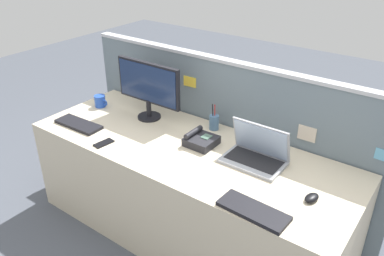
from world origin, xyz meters
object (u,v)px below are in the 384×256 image
object	(u,v)px
desk_phone	(201,140)
laptop	(256,152)
computer_mouse_right_hand	(312,198)
cell_phone_black_slab	(104,143)
desktop_monitor	(148,86)
keyboard_spare	(253,211)
keyboard_main	(79,124)
pen_cup	(214,122)
coffee_mug	(100,101)

from	to	relation	value
desk_phone	laptop	bearing A→B (deg)	5.14
desk_phone	computer_mouse_right_hand	xyz separation A→B (m)	(0.81, -0.14, -0.02)
desk_phone	computer_mouse_right_hand	distance (m)	0.83
laptop	cell_phone_black_slab	bearing A→B (deg)	-155.84
desktop_monitor	keyboard_spare	size ratio (longest dim) A/B	1.51
keyboard_main	pen_cup	bearing A→B (deg)	31.60
laptop	coffee_mug	size ratio (longest dim) A/B	3.01
laptop	pen_cup	xyz separation A→B (m)	(-0.44, 0.20, -0.01)
desktop_monitor	computer_mouse_right_hand	size ratio (longest dim) A/B	5.57
keyboard_spare	cell_phone_black_slab	xyz separation A→B (m)	(-1.14, 0.03, -0.01)
keyboard_main	cell_phone_black_slab	bearing A→B (deg)	-13.65
laptop	pen_cup	size ratio (longest dim) A/B	1.99
computer_mouse_right_hand	keyboard_main	bearing A→B (deg)	-163.40
laptop	keyboard_spare	distance (m)	0.50
desktop_monitor	computer_mouse_right_hand	distance (m)	1.40
desk_phone	keyboard_spare	size ratio (longest dim) A/B	0.51
desktop_monitor	desk_phone	world-z (taller)	desktop_monitor
desktop_monitor	keyboard_main	xyz separation A→B (m)	(-0.33, -0.41, -0.24)
desktop_monitor	keyboard_spare	distance (m)	1.29
desktop_monitor	computer_mouse_right_hand	world-z (taller)	desktop_monitor
keyboard_main	computer_mouse_right_hand	world-z (taller)	computer_mouse_right_hand
desktop_monitor	keyboard_main	world-z (taller)	desktop_monitor
desk_phone	computer_mouse_right_hand	size ratio (longest dim) A/B	1.87
pen_cup	coffee_mug	distance (m)	0.96
desktop_monitor	keyboard_main	bearing A→B (deg)	-128.52
computer_mouse_right_hand	coffee_mug	size ratio (longest dim) A/B	0.81
cell_phone_black_slab	pen_cup	bearing A→B (deg)	59.60
keyboard_spare	keyboard_main	bearing A→B (deg)	178.70
keyboard_main	cell_phone_black_slab	size ratio (longest dim) A/B	2.78
desktop_monitor	cell_phone_black_slab	xyz separation A→B (m)	(0.02, -0.48, -0.25)
desk_phone	cell_phone_black_slab	world-z (taller)	desk_phone
desktop_monitor	pen_cup	size ratio (longest dim) A/B	2.96
desktop_monitor	laptop	world-z (taller)	desktop_monitor
laptop	computer_mouse_right_hand	size ratio (longest dim) A/B	3.73
desktop_monitor	desk_phone	xyz separation A→B (m)	(0.54, -0.11, -0.22)
coffee_mug	desktop_monitor	bearing A→B (deg)	10.79
keyboard_main	coffee_mug	bearing A→B (deg)	109.09
desktop_monitor	coffee_mug	bearing A→B (deg)	-169.21
keyboard_main	computer_mouse_right_hand	xyz separation A→B (m)	(1.68, 0.17, 0.01)
laptop	coffee_mug	world-z (taller)	laptop
desktop_monitor	keyboard_main	size ratio (longest dim) A/B	1.51
keyboard_spare	pen_cup	xyz separation A→B (m)	(-0.66, 0.64, 0.04)
desk_phone	keyboard_main	size ratio (longest dim) A/B	0.51
keyboard_main	keyboard_spare	xyz separation A→B (m)	(1.48, -0.10, 0.00)
desktop_monitor	keyboard_spare	xyz separation A→B (m)	(1.15, -0.51, -0.24)
cell_phone_black_slab	desk_phone	bearing A→B (deg)	43.10
computer_mouse_right_hand	keyboard_spare	bearing A→B (deg)	-115.73
desk_phone	cell_phone_black_slab	bearing A→B (deg)	-144.38
coffee_mug	desk_phone	bearing A→B (deg)	-1.26
coffee_mug	cell_phone_black_slab	bearing A→B (deg)	-40.40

